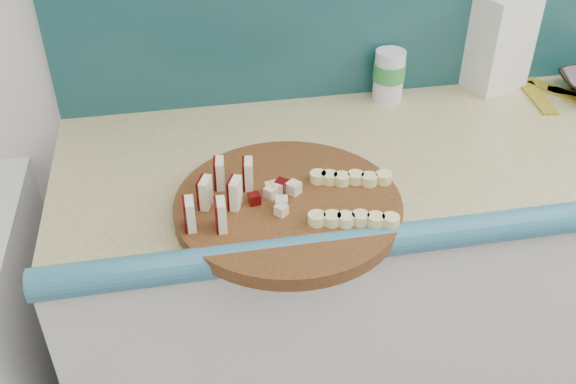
# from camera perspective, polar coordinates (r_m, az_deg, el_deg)

# --- Properties ---
(kitchen_counter) EXTENTS (2.20, 0.63, 0.91)m
(kitchen_counter) POSITION_cam_1_polar(r_m,az_deg,el_deg) (1.85, 18.72, -7.25)
(kitchen_counter) COLOR silver
(kitchen_counter) RESTS_ON ground
(cutting_board) EXTENTS (0.52, 0.52, 0.03)m
(cutting_board) POSITION_cam_1_polar(r_m,az_deg,el_deg) (1.23, 0.00, -1.27)
(cutting_board) COLOR #45220E
(cutting_board) RESTS_ON kitchen_counter
(apple_wedges) EXTENTS (0.15, 0.17, 0.06)m
(apple_wedges) POSITION_cam_1_polar(r_m,az_deg,el_deg) (1.19, -6.08, -0.10)
(apple_wedges) COLOR #F7EEC5
(apple_wedges) RESTS_ON cutting_board
(apple_chunks) EXTENTS (0.07, 0.07, 0.02)m
(apple_chunks) POSITION_cam_1_polar(r_m,az_deg,el_deg) (1.21, -1.25, -0.35)
(apple_chunks) COLOR beige
(apple_chunks) RESTS_ON cutting_board
(banana_slices) EXTENTS (0.19, 0.19, 0.02)m
(banana_slices) POSITION_cam_1_polar(r_m,az_deg,el_deg) (1.22, 5.65, -0.51)
(banana_slices) COLOR #F4EC95
(banana_slices) RESTS_ON cutting_board
(flour_bag) EXTENTS (0.17, 0.14, 0.24)m
(flour_bag) POSITION_cam_1_polar(r_m,az_deg,el_deg) (1.73, 18.38, 12.54)
(flour_bag) COLOR white
(flour_bag) RESTS_ON kitchen_counter
(canister) EXTENTS (0.08, 0.08, 0.13)m
(canister) POSITION_cam_1_polar(r_m,az_deg,el_deg) (1.62, 8.96, 10.29)
(canister) COLOR white
(canister) RESTS_ON kitchen_counter
(banana_peel) EXTENTS (0.24, 0.20, 0.01)m
(banana_peel) POSITION_cam_1_polar(r_m,az_deg,el_deg) (1.78, 22.98, 7.97)
(banana_peel) COLOR gold
(banana_peel) RESTS_ON kitchen_counter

